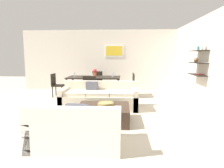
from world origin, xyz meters
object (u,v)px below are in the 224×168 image
decorative_bowl (106,104)px  wine_glass_right_far (113,74)px  dining_chair_right_near (131,84)px  wine_glass_left_near (74,74)px  wine_glass_foot (92,75)px  centerpiece_vase (95,72)px  coffee_table (103,114)px  dining_table (94,78)px  wine_glass_right_near (113,74)px  dining_chair_left_near (56,84)px  dining_chair_head (97,80)px  sofa_beige (99,98)px  loveseat_white (76,130)px  dining_chair_right_far (130,83)px  dining_chair_foot (90,87)px

decorative_bowl → wine_glass_right_far: (-0.00, 3.12, 0.42)m
dining_chair_right_near → wine_glass_left_near: size_ratio=4.85×
wine_glass_foot → wine_glass_left_near: bearing=156.0°
decorative_bowl → centerpiece_vase: 3.17m
coffee_table → dining_table: (-0.68, 3.03, 0.50)m
decorative_bowl → centerpiece_vase: size_ratio=1.24×
wine_glass_right_near → decorative_bowl: bearing=-89.9°
dining_chair_left_near → dining_chair_head: same height
sofa_beige → dining_chair_head: size_ratio=2.56×
loveseat_white → decorative_bowl: (0.38, 1.33, 0.13)m
dining_chair_right_far → dining_chair_head: same height
decorative_bowl → dining_table: (-0.73, 3.00, 0.26)m
dining_table → centerpiece_vase: centerpiece_vase is taller
dining_chair_left_near → wine_glass_right_far: size_ratio=6.09×
wine_glass_right_far → wine_glass_foot: size_ratio=0.83×
dining_chair_right_near → dining_table: bearing=170.8°
loveseat_white → dining_chair_right_near: (1.07, 4.10, 0.21)m
sofa_beige → decorative_bowl: 1.24m
decorative_bowl → dining_chair_right_near: dining_chair_right_near is taller
dining_table → wine_glass_left_near: size_ratio=11.14×
dining_chair_head → wine_glass_right_far: size_ratio=6.09×
wine_glass_foot → wine_glass_right_near: (0.73, 0.32, -0.01)m
decorative_bowl → wine_glass_left_near: 3.25m
coffee_table → dining_chair_right_far: dining_chair_right_far is taller
dining_chair_right_far → wine_glass_left_near: wine_glass_left_near is taller
dining_table → wine_glass_foot: size_ratio=11.55×
coffee_table → dining_chair_foot: dining_chair_foot is taller
wine_glass_right_near → loveseat_white: bearing=-95.2°
dining_chair_left_near → centerpiece_vase: size_ratio=2.87×
wine_glass_left_near → wine_glass_right_near: size_ratio=1.07×
loveseat_white → wine_glass_right_far: wine_glass_right_far is taller
wine_glass_right_far → dining_table: bearing=-170.2°
decorative_bowl → wine_glass_right_far: 3.15m
centerpiece_vase → dining_table: bearing=-123.0°
wine_glass_left_near → dining_chair_right_near: bearing=-2.8°
dining_chair_right_far → centerpiece_vase: size_ratio=2.87×
sofa_beige → dining_chair_right_near: dining_chair_right_near is taller
dining_chair_right_near → sofa_beige: bearing=-122.0°
dining_table → coffee_table: bearing=-77.4°
dining_chair_head → wine_glass_right_far: 1.13m
coffee_table → dining_chair_head: (-0.68, 3.95, 0.31)m
dining_chair_head → dining_chair_foot: bearing=-90.0°
decorative_bowl → wine_glass_right_near: size_ratio=2.25×
dining_chair_right_far → dining_chair_head: bearing=154.1°
loveseat_white → centerpiece_vase: 4.43m
wine_glass_right_far → wine_glass_foot: bearing=-141.7°
coffee_table → dining_chair_foot: (-0.68, 2.12, 0.31)m
dining_chair_right_near → wine_glass_right_far: 0.85m
wine_glass_foot → wine_glass_right_near: bearing=24.0°
sofa_beige → dining_chair_left_near: (-1.85, 1.57, 0.21)m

